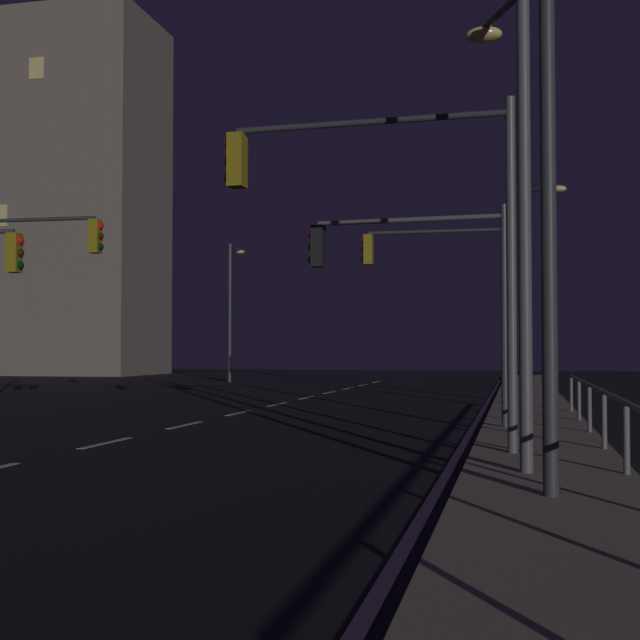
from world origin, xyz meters
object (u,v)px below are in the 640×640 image
Objects in this scene: traffic_light_far_left at (382,204)px; building_distant at (2,201)px; street_lamp_across_street at (520,86)px; traffic_light_mid_right at (411,270)px; street_lamp_corner at (516,177)px; street_lamp_median at (232,299)px; street_lamp_far_end at (519,271)px; traffic_light_overhead_east at (443,275)px; traffic_light_near_right at (28,271)px.

building_distant is (-35.55, 42.45, 8.76)m from traffic_light_far_left.
building_distant is at bearing 129.08° from street_lamp_across_street.
traffic_light_far_left is at bearing 118.78° from street_lamp_across_street.
traffic_light_mid_right is 7.19m from street_lamp_corner.
street_lamp_median is at bearing 115.13° from street_lamp_corner.
traffic_light_far_left is 0.79× the size of street_lamp_far_end.
building_distant reaches higher than street_lamp_far_end.
traffic_light_mid_right is at bearing -46.77° from building_distant.
traffic_light_overhead_east is 14.87m from street_lamp_corner.
street_lamp_corner is (15.70, -33.47, -0.45)m from street_lamp_median.
street_lamp_corner is at bearing -42.77° from traffic_light_far_left.
traffic_light_mid_right is (-0.05, -7.91, -0.57)m from traffic_light_overhead_east.
street_lamp_across_street is at bearing -88.53° from street_lamp_corner.
street_lamp_corner is 0.93× the size of street_lamp_far_end.
street_lamp_across_street is at bearing -90.07° from street_lamp_far_end.
building_distant is at bearing 133.23° from traffic_light_mid_right.
building_distant reaches higher than traffic_light_near_right.
traffic_light_near_right is at bearing 165.99° from traffic_light_mid_right.
traffic_light_far_left reaches higher than traffic_light_overhead_east.
street_lamp_corner is (2.30, -6.78, 0.63)m from traffic_light_mid_right.
street_lamp_across_street reaches higher than street_lamp_far_end.
traffic_light_overhead_east is at bearing -124.27° from street_lamp_far_end.
street_lamp_far_end is at bearing 55.73° from traffic_light_overhead_east.
street_lamp_corner is at bearing -64.87° from street_lamp_median.
street_lamp_corner is (-0.05, 2.07, -0.65)m from street_lamp_across_street.
traffic_light_overhead_east is 12.44m from traffic_light_near_right.
street_lamp_far_end is 0.28× the size of building_distant.
traffic_light_near_right is (-11.40, 7.56, -0.21)m from traffic_light_far_left.
traffic_light_far_left is at bearing 137.23° from street_lamp_corner.
building_distant is (-37.76, 44.50, 8.82)m from street_lamp_corner.
traffic_light_overhead_east is 0.73× the size of street_lamp_median.
street_lamp_far_end is (13.68, 8.51, 0.49)m from traffic_light_near_right.
street_lamp_median reaches higher than street_lamp_corner.
street_lamp_median is (-13.40, 26.69, 1.08)m from traffic_light_mid_right.
traffic_light_far_left is 13.68m from traffic_light_near_right.
traffic_light_far_left is 56.06m from building_distant.
traffic_light_near_right is at bearing -148.12° from street_lamp_far_end.
street_lamp_median is at bearing 135.77° from street_lamp_far_end.
traffic_light_overhead_east is at bearing -54.38° from street_lamp_median.
street_lamp_median is 1.15× the size of street_lamp_corner.
building_distant is (-37.82, 46.57, 8.16)m from street_lamp_across_street.
building_distant is at bearing 145.11° from street_lamp_far_end.
street_lamp_far_end is at bearing 31.88° from traffic_light_near_right.
traffic_light_far_left is at bearing -33.55° from traffic_light_near_right.
street_lamp_far_end is (15.78, -15.36, -0.11)m from street_lamp_median.
traffic_light_far_left is 0.22× the size of building_distant.
traffic_light_overhead_east is at bearing 97.82° from street_lamp_across_street.
traffic_light_near_right is 0.86× the size of street_lamp_corner.
street_lamp_median is (-13.45, 18.78, 0.51)m from traffic_light_overhead_east.
traffic_light_overhead_east is 0.98× the size of traffic_light_near_right.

